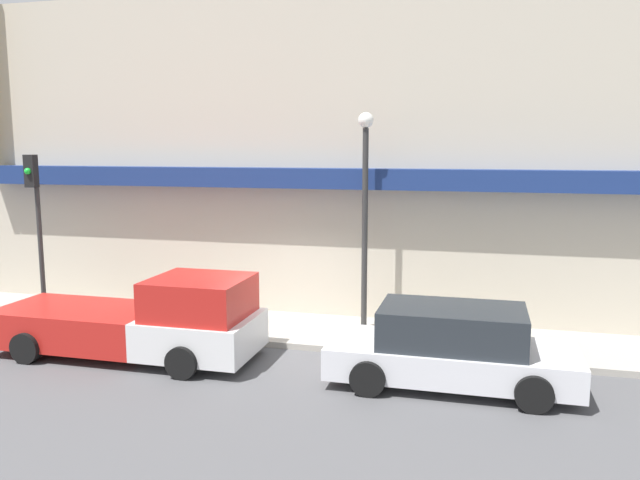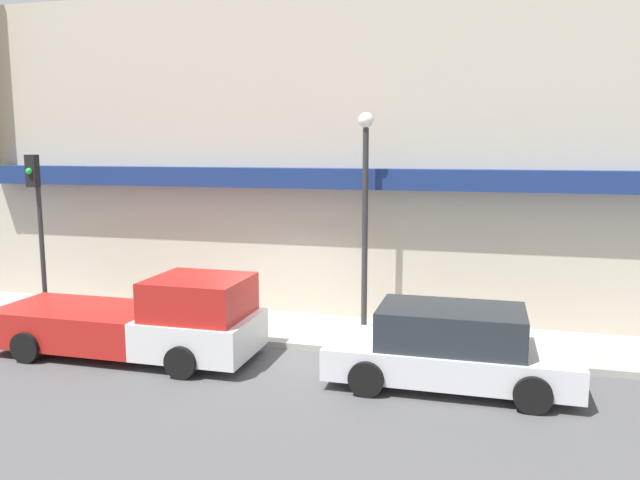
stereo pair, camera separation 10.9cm
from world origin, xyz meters
TOP-DOWN VIEW (x-y plane):
  - ground_plane at (0.00, 0.00)m, footprint 80.00×80.00m
  - sidewalk at (0.00, 1.28)m, footprint 36.00×2.57m
  - building at (-0.02, 4.04)m, footprint 19.80×3.80m
  - pickup_truck at (-2.49, -1.24)m, footprint 5.75×2.19m
  - parked_car at (3.96, -1.24)m, footprint 4.61×2.04m
  - fire_hydrant at (4.31, 0.56)m, footprint 0.18×0.18m
  - street_lamp at (1.75, 1.62)m, footprint 0.36×0.36m
  - traffic_light at (-6.35, 0.41)m, footprint 0.28×0.42m

SIDE VIEW (x-z plane):
  - ground_plane at x=0.00m, z-range 0.00..0.00m
  - sidewalk at x=0.00m, z-range 0.00..0.14m
  - fire_hydrant at x=4.31m, z-range 0.14..0.79m
  - parked_car at x=3.96m, z-range -0.03..1.49m
  - pickup_truck at x=-2.49m, z-range -0.12..1.69m
  - traffic_light at x=-6.35m, z-range 0.90..5.05m
  - street_lamp at x=1.75m, z-range 0.82..5.94m
  - building at x=-0.02m, z-range -0.89..9.33m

